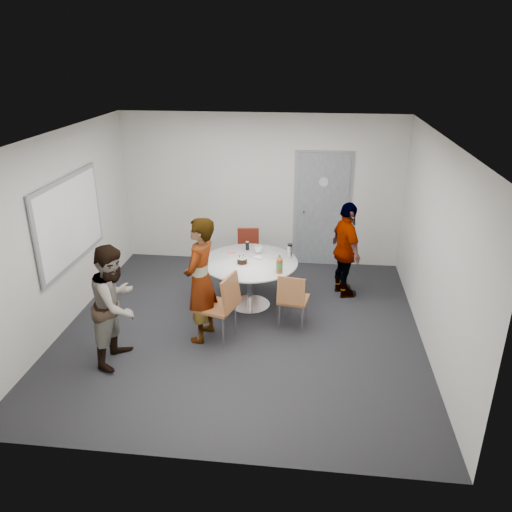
# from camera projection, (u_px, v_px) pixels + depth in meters

# --- Properties ---
(floor) EXTENTS (5.00, 5.00, 0.00)m
(floor) POSITION_uv_depth(u_px,v_px,m) (242.00, 328.00, 7.13)
(floor) COLOR black
(floor) RESTS_ON ground
(ceiling) EXTENTS (5.00, 5.00, 0.00)m
(ceiling) POSITION_uv_depth(u_px,v_px,m) (240.00, 137.00, 6.09)
(ceiling) COLOR silver
(ceiling) RESTS_ON wall_back
(wall_back) EXTENTS (5.00, 0.00, 5.00)m
(wall_back) POSITION_uv_depth(u_px,v_px,m) (261.00, 190.00, 8.90)
(wall_back) COLOR beige
(wall_back) RESTS_ON floor
(wall_left) EXTENTS (0.00, 5.00, 5.00)m
(wall_left) POSITION_uv_depth(u_px,v_px,m) (62.00, 232.00, 6.88)
(wall_left) COLOR beige
(wall_left) RESTS_ON floor
(wall_right) EXTENTS (0.00, 5.00, 5.00)m
(wall_right) POSITION_uv_depth(u_px,v_px,m) (435.00, 248.00, 6.34)
(wall_right) COLOR beige
(wall_right) RESTS_ON floor
(wall_front) EXTENTS (5.00, 0.00, 5.00)m
(wall_front) POSITION_uv_depth(u_px,v_px,m) (199.00, 342.00, 4.32)
(wall_front) COLOR beige
(wall_front) RESTS_ON floor
(door) EXTENTS (1.02, 0.17, 2.12)m
(door) POSITION_uv_depth(u_px,v_px,m) (322.00, 210.00, 8.89)
(door) COLOR slate
(door) RESTS_ON wall_back
(whiteboard) EXTENTS (0.04, 1.90, 1.25)m
(whiteboard) POSITION_uv_depth(u_px,v_px,m) (70.00, 221.00, 7.02)
(whiteboard) COLOR gray
(whiteboard) RESTS_ON wall_left
(table) EXTENTS (1.44, 1.44, 1.03)m
(table) POSITION_uv_depth(u_px,v_px,m) (251.00, 268.00, 7.51)
(table) COLOR white
(table) RESTS_ON floor
(chair_near_left) EXTENTS (0.62, 0.58, 0.98)m
(chair_near_left) POSITION_uv_depth(u_px,v_px,m) (223.00, 301.00, 6.59)
(chair_near_left) COLOR brown
(chair_near_left) RESTS_ON floor
(chair_near_right) EXTENTS (0.46, 0.50, 0.84)m
(chair_near_right) POSITION_uv_depth(u_px,v_px,m) (292.00, 297.00, 6.92)
(chair_near_right) COLOR brown
(chair_near_right) RESTS_ON floor
(chair_far) EXTENTS (0.43, 0.46, 0.82)m
(chair_far) POSITION_uv_depth(u_px,v_px,m) (248.00, 247.00, 8.68)
(chair_far) COLOR maroon
(chair_far) RESTS_ON floor
(person_main) EXTENTS (0.52, 0.70, 1.73)m
(person_main) POSITION_uv_depth(u_px,v_px,m) (201.00, 280.00, 6.58)
(person_main) COLOR #A5C6EA
(person_main) RESTS_ON floor
(person_left) EXTENTS (0.68, 0.82, 1.56)m
(person_left) POSITION_uv_depth(u_px,v_px,m) (116.00, 304.00, 6.15)
(person_left) COLOR white
(person_left) RESTS_ON floor
(person_right) EXTENTS (0.67, 0.98, 1.55)m
(person_right) POSITION_uv_depth(u_px,v_px,m) (346.00, 250.00, 7.81)
(person_right) COLOR black
(person_right) RESTS_ON floor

